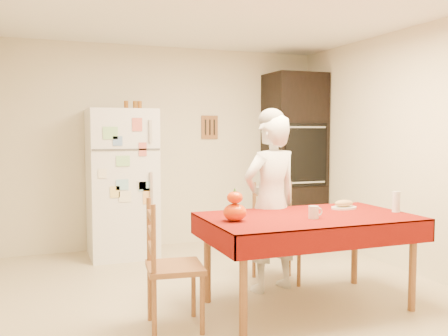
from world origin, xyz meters
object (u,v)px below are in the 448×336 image
oven_cabinet (294,158)px  dining_table (308,224)px  bread_plate (344,208)px  chair_left (166,260)px  refrigerator (122,183)px  pumpkin_lower (235,212)px  wine_glass (396,202)px  seated_woman (271,203)px  coffee_mug (314,212)px  chair_far (274,228)px

oven_cabinet → dining_table: oven_cabinet is taller
dining_table → bread_plate: bearing=21.7°
chair_left → refrigerator: bearing=5.9°
pumpkin_lower → wine_glass: wine_glass is taller
seated_woman → pumpkin_lower: bearing=30.4°
refrigerator → bread_plate: (1.62, -2.06, -0.08)m
chair_left → seated_woman: 1.26m
oven_cabinet → coffee_mug: 2.72m
oven_cabinet → seated_woman: (-1.22, -1.80, -0.30)m
chair_far → wine_glass: (0.72, -0.88, 0.34)m
dining_table → seated_woman: size_ratio=1.06×
oven_cabinet → wine_glass: 2.45m
seated_woman → coffee_mug: seated_woman is taller
oven_cabinet → dining_table: (-1.13, -2.30, -0.41)m
chair_far → bread_plate: 0.75m
oven_cabinet → dining_table: bearing=-116.2°
seated_woman → wine_glass: 1.08m
refrigerator → coffee_mug: size_ratio=17.00×
coffee_mug → pumpkin_lower: (-0.62, 0.12, 0.02)m
dining_table → chair_left: chair_left is taller
chair_far → coffee_mug: 0.96m
coffee_mug → wine_glass: (0.83, 0.03, 0.04)m
oven_cabinet → chair_far: 1.96m
dining_table → seated_woman: bearing=100.8°
chair_left → pumpkin_lower: bearing=-81.5°
coffee_mug → bread_plate: (0.51, 0.33, -0.04)m
refrigerator → bread_plate: bearing=-51.8°
dining_table → wine_glass: size_ratio=9.66×
dining_table → chair_left: (-1.20, -0.03, -0.18)m
dining_table → pumpkin_lower: (-0.66, -0.02, 0.14)m
chair_far → chair_left: 1.51m
chair_far → pumpkin_lower: chair_far is taller
coffee_mug → pumpkin_lower: 0.63m
dining_table → bread_plate: (0.47, 0.19, 0.08)m
chair_left → seated_woman: seated_woman is taller
pumpkin_lower → chair_left: bearing=-178.8°
dining_table → oven_cabinet: bearing=63.8°
dining_table → coffee_mug: 0.19m
wine_glass → pumpkin_lower: bearing=176.3°
refrigerator → seated_woman: size_ratio=1.06×
pumpkin_lower → dining_table: bearing=1.8°
chair_far → seated_woman: seated_woman is taller
wine_glass → bread_plate: wine_glass is taller
chair_far → wine_glass: bearing=-37.7°
coffee_mug → bread_plate: bearing=33.1°
chair_left → coffee_mug: bearing=-88.2°
oven_cabinet → coffee_mug: bearing=-115.5°
seated_woman → coffee_mug: 0.64m
coffee_mug → wine_glass: wine_glass is taller
oven_cabinet → dining_table: size_ratio=1.29×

